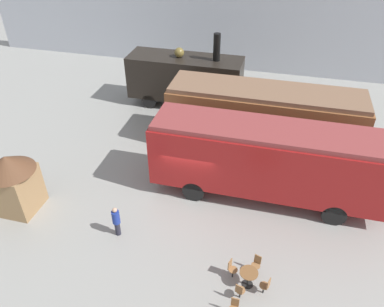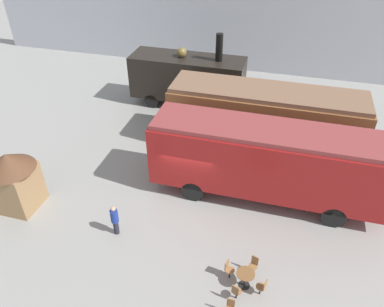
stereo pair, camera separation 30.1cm
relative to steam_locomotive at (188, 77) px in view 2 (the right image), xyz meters
The scene contains 13 objects.
ground_plane 9.47m from the steam_locomotive, 73.31° to the right, with size 80.00×80.00×0.00m, color gray.
backdrop_wall 7.95m from the steam_locomotive, 69.42° to the left, with size 44.00×0.15×9.00m.
steam_locomotive is the anchor object (origin of this frame).
passenger_coach_wooden 6.96m from the steam_locomotive, 35.90° to the right, with size 10.63×2.86×3.75m.
streamlined_locomotive 10.80m from the steam_locomotive, 49.81° to the right, with size 12.87×2.61×3.90m.
cafe_table_mid 15.00m from the steam_locomotive, 65.68° to the right, with size 0.71×0.71×0.74m.
cafe_chair_2 16.15m from the steam_locomotive, 68.75° to the right, with size 0.36×0.36×0.87m.
cafe_chair_4 15.51m from the steam_locomotive, 63.71° to the right, with size 0.39×0.37×0.87m.
cafe_chair_5 14.49m from the steam_locomotive, 63.72° to the right, with size 0.37×0.39×0.87m.
cafe_chair_6 14.52m from the steam_locomotive, 67.79° to the right, with size 0.39×0.37×0.87m.
cafe_chair_7 15.54m from the steam_locomotive, 67.51° to the right, with size 0.37×0.39×0.87m.
visitor_person 12.49m from the steam_locomotive, 88.76° to the right, with size 0.34×0.34×1.55m.
ticket_kiosk 12.96m from the steam_locomotive, 112.27° to the right, with size 2.34×2.34×3.00m.
Camera 2 is at (3.88, -13.73, 12.56)m, focal length 35.00 mm.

